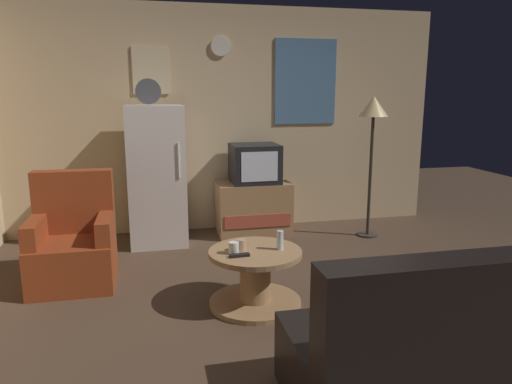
# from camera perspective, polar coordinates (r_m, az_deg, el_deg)

# --- Properties ---
(ground_plane) EXTENTS (12.00, 12.00, 0.00)m
(ground_plane) POSITION_cam_1_polar(r_m,az_deg,el_deg) (3.72, 2.36, -14.28)
(ground_plane) COLOR #4C3828
(wall_with_art) EXTENTS (5.20, 0.12, 2.61)m
(wall_with_art) POSITION_cam_1_polar(r_m,az_deg,el_deg) (5.75, -3.80, 8.59)
(wall_with_art) COLOR #D1B284
(wall_with_art) RESTS_ON ground_plane
(fridge) EXTENTS (0.60, 0.62, 1.77)m
(fridge) POSITION_cam_1_polar(r_m,az_deg,el_deg) (5.26, -11.76, 1.97)
(fridge) COLOR silver
(fridge) RESTS_ON ground_plane
(tv_stand) EXTENTS (0.84, 0.53, 0.61)m
(tv_stand) POSITION_cam_1_polar(r_m,az_deg,el_deg) (5.60, -0.36, -1.90)
(tv_stand) COLOR #9E754C
(tv_stand) RESTS_ON ground_plane
(crt_tv) EXTENTS (0.54, 0.51, 0.44)m
(crt_tv) POSITION_cam_1_polar(r_m,az_deg,el_deg) (5.50, -0.15, 3.43)
(crt_tv) COLOR black
(crt_tv) RESTS_ON tv_stand
(standing_lamp) EXTENTS (0.32, 0.32, 1.59)m
(standing_lamp) POSITION_cam_1_polar(r_m,az_deg,el_deg) (5.49, 13.81, 8.63)
(standing_lamp) COLOR #332D28
(standing_lamp) RESTS_ON ground_plane
(coffee_table) EXTENTS (0.72, 0.72, 0.45)m
(coffee_table) POSITION_cam_1_polar(r_m,az_deg,el_deg) (3.77, -0.09, -10.20)
(coffee_table) COLOR #9E754C
(coffee_table) RESTS_ON ground_plane
(wine_glass) EXTENTS (0.05, 0.05, 0.15)m
(wine_glass) POSITION_cam_1_polar(r_m,az_deg,el_deg) (3.69, 2.88, -5.76)
(wine_glass) COLOR silver
(wine_glass) RESTS_ON coffee_table
(mug_ceramic_white) EXTENTS (0.08, 0.08, 0.09)m
(mug_ceramic_white) POSITION_cam_1_polar(r_m,az_deg,el_deg) (3.61, -2.67, -6.68)
(mug_ceramic_white) COLOR silver
(mug_ceramic_white) RESTS_ON coffee_table
(mug_ceramic_tan) EXTENTS (0.08, 0.08, 0.09)m
(mug_ceramic_tan) POSITION_cam_1_polar(r_m,az_deg,el_deg) (3.67, -1.79, -6.36)
(mug_ceramic_tan) COLOR tan
(mug_ceramic_tan) RESTS_ON coffee_table
(remote_control) EXTENTS (0.15, 0.06, 0.02)m
(remote_control) POSITION_cam_1_polar(r_m,az_deg,el_deg) (3.55, -1.98, -7.56)
(remote_control) COLOR black
(remote_control) RESTS_ON coffee_table
(armchair) EXTENTS (0.68, 0.68, 0.96)m
(armchair) POSITION_cam_1_polar(r_m,az_deg,el_deg) (4.46, -20.95, -5.90)
(armchair) COLOR maroon
(armchair) RESTS_ON ground_plane
(couch) EXTENTS (1.70, 0.80, 0.92)m
(couch) POSITION_cam_1_polar(r_m,az_deg,el_deg) (2.83, 22.62, -17.10)
(couch) COLOR black
(couch) RESTS_ON ground_plane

